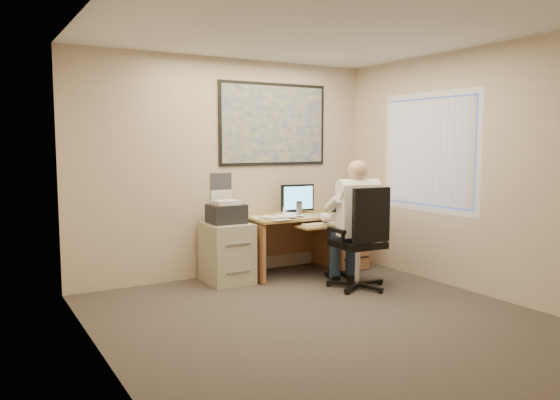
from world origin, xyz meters
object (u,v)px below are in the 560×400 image
filing_cabinet (227,247)px  office_chair (361,259)px  desk (324,235)px  person (356,224)px

filing_cabinet → office_chair: bearing=-40.8°
desk → office_chair: 1.09m
filing_cabinet → person: size_ratio=0.67×
office_chair → person: size_ratio=0.80×
desk → filing_cabinet: desk is taller
person → office_chair: bearing=-73.6°
filing_cabinet → person: 1.56m
desk → filing_cabinet: 1.42m
office_chair → filing_cabinet: bearing=142.4°
desk → filing_cabinet: (-1.42, 0.00, -0.02)m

